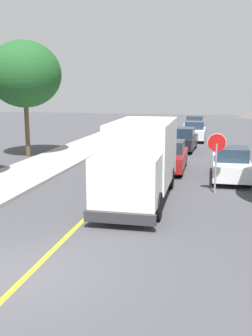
% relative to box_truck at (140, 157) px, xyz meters
% --- Properties ---
extents(ground_plane, '(120.00, 120.00, 0.00)m').
position_rel_box_truck_xyz_m(ground_plane, '(-1.41, -7.52, -1.77)').
color(ground_plane, '#424247').
extents(centre_line_yellow, '(0.16, 56.00, 0.01)m').
position_rel_box_truck_xyz_m(centre_line_yellow, '(-1.41, 2.48, -1.76)').
color(centre_line_yellow, gold).
rests_on(centre_line_yellow, ground).
extents(box_truck, '(2.52, 7.22, 3.20)m').
position_rel_box_truck_xyz_m(box_truck, '(0.00, 0.00, 0.00)').
color(box_truck, silver).
rests_on(box_truck, ground).
extents(parked_car_near, '(1.85, 4.42, 1.67)m').
position_rel_box_truck_xyz_m(parked_car_near, '(0.48, 5.98, -0.97)').
color(parked_car_near, maroon).
rests_on(parked_car_near, ground).
extents(parked_car_mid, '(2.01, 4.48, 1.67)m').
position_rel_box_truck_xyz_m(parked_car_mid, '(0.59, 13.37, -0.97)').
color(parked_car_mid, black).
rests_on(parked_car_mid, ground).
extents(parked_car_far, '(1.83, 4.41, 1.67)m').
position_rel_box_truck_xyz_m(parked_car_far, '(1.11, 19.06, -0.97)').
color(parked_car_far, silver).
rests_on(parked_car_far, ground).
extents(parked_car_furthest, '(1.94, 4.46, 1.67)m').
position_rel_box_truck_xyz_m(parked_car_furthest, '(0.72, 25.93, -0.97)').
color(parked_car_furthest, '#B7B7BC').
rests_on(parked_car_furthest, ground).
extents(parked_van_across, '(1.88, 4.43, 1.67)m').
position_rel_box_truck_xyz_m(parked_van_across, '(3.79, 4.44, -0.97)').
color(parked_van_across, silver).
rests_on(parked_van_across, ground).
extents(stop_sign, '(0.80, 0.10, 2.65)m').
position_rel_box_truck_xyz_m(stop_sign, '(3.04, 1.57, 0.09)').
color(stop_sign, gray).
rests_on(stop_sign, ground).
extents(street_tree_down_block, '(4.78, 4.78, 7.57)m').
position_rel_box_truck_xyz_m(street_tree_down_block, '(-9.33, 8.45, 3.64)').
color(street_tree_down_block, brown).
rests_on(street_tree_down_block, ground).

